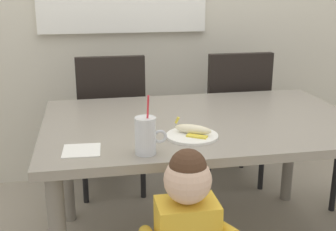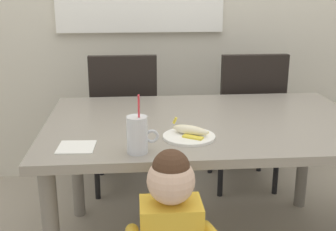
# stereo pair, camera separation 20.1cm
# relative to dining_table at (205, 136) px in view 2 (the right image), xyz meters

# --- Properties ---
(dining_table) EXTENTS (1.57, 1.01, 0.73)m
(dining_table) POSITION_rel_dining_table_xyz_m (0.00, 0.00, 0.00)
(dining_table) COLOR gray
(dining_table) RESTS_ON ground
(dining_chair_left) EXTENTS (0.44, 0.44, 0.96)m
(dining_chair_left) POSITION_rel_dining_table_xyz_m (-0.42, 0.73, -0.10)
(dining_chair_left) COLOR black
(dining_chair_left) RESTS_ON ground
(dining_chair_right) EXTENTS (0.44, 0.44, 0.96)m
(dining_chair_right) POSITION_rel_dining_table_xyz_m (0.41, 0.70, -0.10)
(dining_chair_right) COLOR black
(dining_chair_right) RESTS_ON ground
(toddler_standing) EXTENTS (0.33, 0.24, 0.84)m
(toddler_standing) POSITION_rel_dining_table_xyz_m (-0.23, -0.66, -0.12)
(toddler_standing) COLOR #3F4760
(toddler_standing) RESTS_ON ground
(milk_cup) EXTENTS (0.13, 0.09, 0.25)m
(milk_cup) POSITION_rel_dining_table_xyz_m (-0.34, -0.40, 0.15)
(milk_cup) COLOR silver
(milk_cup) RESTS_ON dining_table
(snack_plate) EXTENTS (0.23, 0.23, 0.01)m
(snack_plate) POSITION_rel_dining_table_xyz_m (-0.12, -0.25, 0.09)
(snack_plate) COLOR white
(snack_plate) RESTS_ON dining_table
(peeled_banana) EXTENTS (0.17, 0.15, 0.07)m
(peeled_banana) POSITION_rel_dining_table_xyz_m (-0.11, -0.24, 0.12)
(peeled_banana) COLOR #F4EAC6
(peeled_banana) RESTS_ON snack_plate
(paper_napkin) EXTENTS (0.16, 0.16, 0.00)m
(paper_napkin) POSITION_rel_dining_table_xyz_m (-0.59, -0.33, 0.09)
(paper_napkin) COLOR white
(paper_napkin) RESTS_ON dining_table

